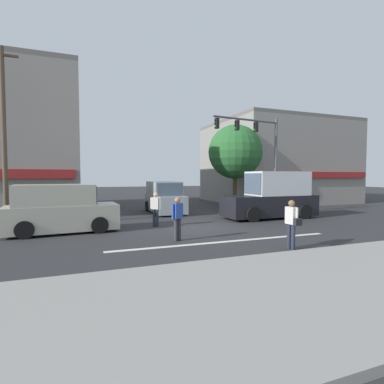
{
  "coord_description": "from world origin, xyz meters",
  "views": [
    {
      "loc": [
        -5.23,
        -13.47,
        2.46
      ],
      "look_at": [
        0.68,
        2.0,
        1.6
      ],
      "focal_mm": 28.0,
      "sensor_mm": 36.0,
      "label": 1
    }
  ],
  "objects_px": {
    "street_tree": "(235,152)",
    "pedestrian_foreground_with_bag": "(292,221)",
    "utility_pole_near_left": "(4,135)",
    "van_crossing_center": "(164,198)",
    "traffic_light_mast": "(260,147)",
    "van_approaching_near": "(60,210)",
    "pedestrian_far_side": "(177,216)",
    "pedestrian_mid_crossing": "(156,207)",
    "box_truck_crossing_rightbound": "(272,197)"
  },
  "relations": [
    {
      "from": "traffic_light_mast",
      "to": "pedestrian_foreground_with_bag",
      "type": "height_order",
      "value": "traffic_light_mast"
    },
    {
      "from": "van_crossing_center",
      "to": "pedestrian_far_side",
      "type": "xyz_separation_m",
      "value": [
        -1.95,
        -8.81,
        -0.06
      ]
    },
    {
      "from": "box_truck_crossing_rightbound",
      "to": "van_approaching_near",
      "type": "bearing_deg",
      "value": -177.17
    },
    {
      "from": "van_crossing_center",
      "to": "pedestrian_mid_crossing",
      "type": "height_order",
      "value": "van_crossing_center"
    },
    {
      "from": "van_crossing_center",
      "to": "pedestrian_far_side",
      "type": "bearing_deg",
      "value": -102.48
    },
    {
      "from": "utility_pole_near_left",
      "to": "pedestrian_mid_crossing",
      "type": "xyz_separation_m",
      "value": [
        6.79,
        -2.37,
        -3.49
      ]
    },
    {
      "from": "street_tree",
      "to": "pedestrian_far_side",
      "type": "height_order",
      "value": "street_tree"
    },
    {
      "from": "box_truck_crossing_rightbound",
      "to": "pedestrian_foreground_with_bag",
      "type": "bearing_deg",
      "value": -121.35
    },
    {
      "from": "traffic_light_mast",
      "to": "van_approaching_near",
      "type": "height_order",
      "value": "traffic_light_mast"
    },
    {
      "from": "traffic_light_mast",
      "to": "van_crossing_center",
      "type": "xyz_separation_m",
      "value": [
        -5.37,
        3.35,
        -3.3
      ]
    },
    {
      "from": "street_tree",
      "to": "van_crossing_center",
      "type": "xyz_separation_m",
      "value": [
        -5.99,
        -0.99,
        -3.35
      ]
    },
    {
      "from": "street_tree",
      "to": "van_crossing_center",
      "type": "distance_m",
      "value": 6.94
    },
    {
      "from": "street_tree",
      "to": "pedestrian_far_side",
      "type": "distance_m",
      "value": 13.07
    },
    {
      "from": "utility_pole_near_left",
      "to": "van_approaching_near",
      "type": "distance_m",
      "value": 4.89
    },
    {
      "from": "utility_pole_near_left",
      "to": "pedestrian_mid_crossing",
      "type": "relative_size",
      "value": 5.14
    },
    {
      "from": "box_truck_crossing_rightbound",
      "to": "van_approaching_near",
      "type": "distance_m",
      "value": 11.5
    },
    {
      "from": "van_approaching_near",
      "to": "utility_pole_near_left",
      "type": "bearing_deg",
      "value": 136.3
    },
    {
      "from": "utility_pole_near_left",
      "to": "van_crossing_center",
      "type": "relative_size",
      "value": 1.85
    },
    {
      "from": "pedestrian_foreground_with_bag",
      "to": "pedestrian_far_side",
      "type": "distance_m",
      "value": 4.15
    },
    {
      "from": "utility_pole_near_left",
      "to": "pedestrian_far_side",
      "type": "bearing_deg",
      "value": -40.63
    },
    {
      "from": "utility_pole_near_left",
      "to": "pedestrian_mid_crossing",
      "type": "bearing_deg",
      "value": -19.26
    },
    {
      "from": "utility_pole_near_left",
      "to": "traffic_light_mast",
      "type": "xyz_separation_m",
      "value": [
        14.1,
        -0.36,
        -0.14
      ]
    },
    {
      "from": "pedestrian_mid_crossing",
      "to": "traffic_light_mast",
      "type": "bearing_deg",
      "value": 15.36
    },
    {
      "from": "utility_pole_near_left",
      "to": "van_crossing_center",
      "type": "distance_m",
      "value": 9.85
    },
    {
      "from": "street_tree",
      "to": "van_crossing_center",
      "type": "relative_size",
      "value": 1.39
    },
    {
      "from": "traffic_light_mast",
      "to": "van_approaching_near",
      "type": "distance_m",
      "value": 12.22
    },
    {
      "from": "pedestrian_mid_crossing",
      "to": "pedestrian_foreground_with_bag",
      "type": "bearing_deg",
      "value": -62.82
    },
    {
      "from": "van_approaching_near",
      "to": "pedestrian_foreground_with_bag",
      "type": "distance_m",
      "value": 9.61
    },
    {
      "from": "utility_pole_near_left",
      "to": "pedestrian_far_side",
      "type": "xyz_separation_m",
      "value": [
        6.78,
        -5.82,
        -3.49
      ]
    },
    {
      "from": "box_truck_crossing_rightbound",
      "to": "pedestrian_foreground_with_bag",
      "type": "relative_size",
      "value": 3.36
    },
    {
      "from": "pedestrian_far_side",
      "to": "pedestrian_mid_crossing",
      "type": "bearing_deg",
      "value": 89.87
    },
    {
      "from": "box_truck_crossing_rightbound",
      "to": "van_crossing_center",
      "type": "distance_m",
      "value": 7.15
    },
    {
      "from": "van_crossing_center",
      "to": "pedestrian_mid_crossing",
      "type": "distance_m",
      "value": 5.7
    },
    {
      "from": "utility_pole_near_left",
      "to": "van_crossing_center",
      "type": "height_order",
      "value": "utility_pole_near_left"
    },
    {
      "from": "utility_pole_near_left",
      "to": "pedestrian_foreground_with_bag",
      "type": "bearing_deg",
      "value": -40.56
    },
    {
      "from": "street_tree",
      "to": "traffic_light_mast",
      "type": "relative_size",
      "value": 1.04
    },
    {
      "from": "van_crossing_center",
      "to": "pedestrian_far_side",
      "type": "height_order",
      "value": "van_crossing_center"
    },
    {
      "from": "pedestrian_mid_crossing",
      "to": "pedestrian_far_side",
      "type": "height_order",
      "value": "same"
    },
    {
      "from": "traffic_light_mast",
      "to": "pedestrian_far_side",
      "type": "relative_size",
      "value": 3.71
    },
    {
      "from": "utility_pole_near_left",
      "to": "pedestrian_foreground_with_bag",
      "type": "relative_size",
      "value": 5.14
    },
    {
      "from": "street_tree",
      "to": "utility_pole_near_left",
      "type": "height_order",
      "value": "utility_pole_near_left"
    },
    {
      "from": "box_truck_crossing_rightbound",
      "to": "van_crossing_center",
      "type": "height_order",
      "value": "box_truck_crossing_rightbound"
    },
    {
      "from": "street_tree",
      "to": "pedestrian_foreground_with_bag",
      "type": "xyz_separation_m",
      "value": [
        -4.78,
        -12.49,
        -3.41
      ]
    },
    {
      "from": "van_crossing_center",
      "to": "pedestrian_mid_crossing",
      "type": "relative_size",
      "value": 2.78
    },
    {
      "from": "street_tree",
      "to": "utility_pole_near_left",
      "type": "bearing_deg",
      "value": -164.88
    },
    {
      "from": "street_tree",
      "to": "pedestrian_foreground_with_bag",
      "type": "bearing_deg",
      "value": -110.97
    },
    {
      "from": "utility_pole_near_left",
      "to": "street_tree",
      "type": "bearing_deg",
      "value": 15.12
    },
    {
      "from": "traffic_light_mast",
      "to": "street_tree",
      "type": "bearing_deg",
      "value": 81.87
    },
    {
      "from": "pedestrian_mid_crossing",
      "to": "pedestrian_far_side",
      "type": "bearing_deg",
      "value": -90.13
    },
    {
      "from": "pedestrian_far_side",
      "to": "utility_pole_near_left",
      "type": "bearing_deg",
      "value": 139.37
    }
  ]
}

